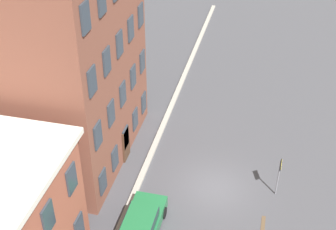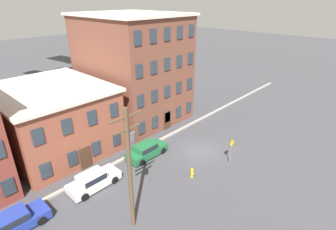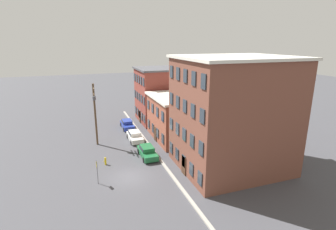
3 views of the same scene
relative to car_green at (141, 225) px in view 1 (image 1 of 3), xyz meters
The scene contains 5 objects.
ground_plane 5.63m from the car_green, 35.82° to the right, with size 200.00×200.00×0.00m, color #424247.
kerb_strip 4.74m from the car_green, 15.22° to the left, with size 56.00×0.36×0.16m, color #9E998E.
apartment_far 12.04m from the car_green, 55.79° to the left, with size 10.76×12.49×13.13m.
car_green is the anchor object (origin of this frame).
caution_sign 8.35m from the car_green, 54.67° to the right, with size 0.92×0.08×2.68m.
Camera 1 is at (-20.43, -2.02, 19.30)m, focal length 50.00 mm.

